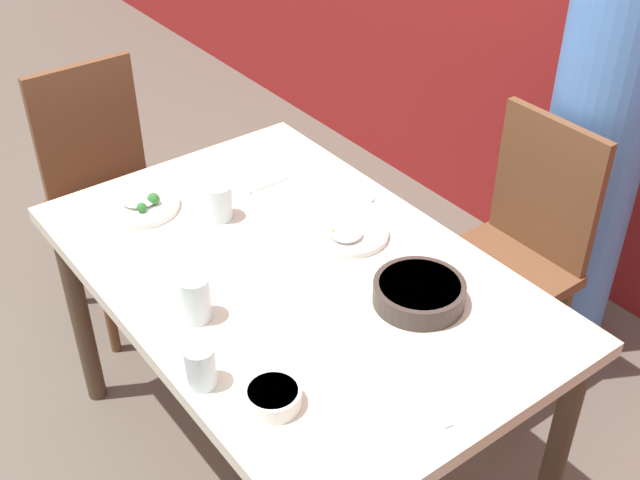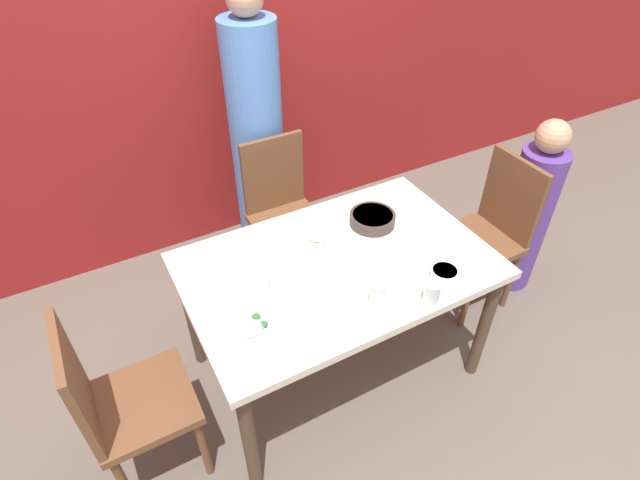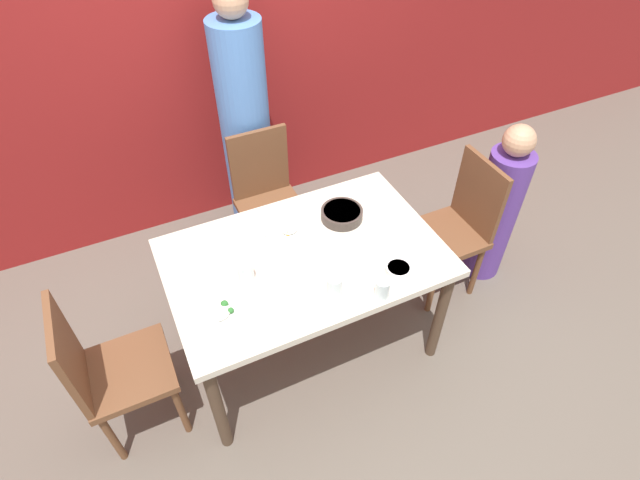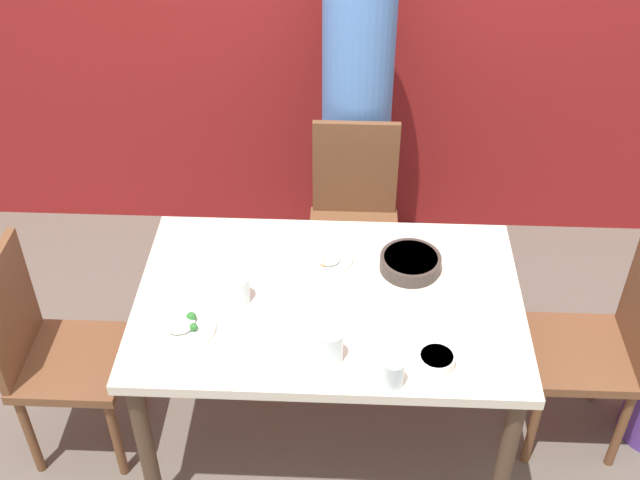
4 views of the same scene
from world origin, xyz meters
TOP-DOWN VIEW (x-y plane):
  - ground_plane at (0.00, 0.00)m, footprint 10.00×10.00m
  - dining_table at (0.00, 0.00)m, footprint 1.37×0.89m
  - chair_adult_spot at (0.09, 0.78)m, footprint 0.40×0.40m
  - chair_child_spot at (1.03, 0.05)m, footprint 0.40×0.40m
  - chair_empty_left at (-1.03, -0.07)m, footprint 0.40×0.40m
  - person_adult at (0.09, 1.11)m, footprint 0.32×0.32m
  - bowl_curry at (0.29, 0.17)m, footprint 0.22×0.22m
  - plate_rice_adult at (-0.49, -0.18)m, footprint 0.22×0.22m
  - plate_rice_child at (-0.02, 0.20)m, footprint 0.21×0.21m
  - bowl_rice_small at (0.36, -0.30)m, footprint 0.12×0.12m
  - glass_water_tall at (-0.32, -0.03)m, footprint 0.08×0.08m
  - glass_water_short at (0.02, -0.29)m, footprint 0.07×0.07m
  - glass_water_center at (0.21, -0.39)m, footprint 0.07×0.07m
  - napkin_folded at (-0.44, 0.17)m, footprint 0.14×0.14m
  - fork_steel at (-0.20, 0.34)m, footprint 0.17×0.09m
  - spoon_steel at (0.54, -0.03)m, footprint 0.18×0.06m

SIDE VIEW (x-z plane):
  - ground_plane at x=0.00m, z-range 0.00..0.00m
  - chair_adult_spot at x=0.09m, z-range 0.04..0.97m
  - chair_child_spot at x=1.03m, z-range 0.04..0.97m
  - chair_empty_left at x=-1.03m, z-range 0.04..0.97m
  - dining_table at x=0.00m, z-range 0.29..1.03m
  - napkin_folded at x=-0.44m, z-range 0.75..0.75m
  - fork_steel at x=-0.20m, z-range 0.75..0.75m
  - spoon_steel at x=0.54m, z-range 0.75..0.75m
  - plate_rice_child at x=-0.02m, z-range 0.74..0.78m
  - plate_rice_adult at x=-0.49m, z-range 0.73..0.79m
  - bowl_rice_small at x=0.36m, z-range 0.75..0.79m
  - bowl_curry at x=0.29m, z-range 0.75..0.80m
  - glass_water_center at x=0.21m, z-range 0.75..0.85m
  - person_adult at x=0.09m, z-range -0.06..1.65m
  - glass_water_tall at x=-0.32m, z-range 0.75..0.85m
  - glass_water_short at x=0.02m, z-range 0.75..0.86m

